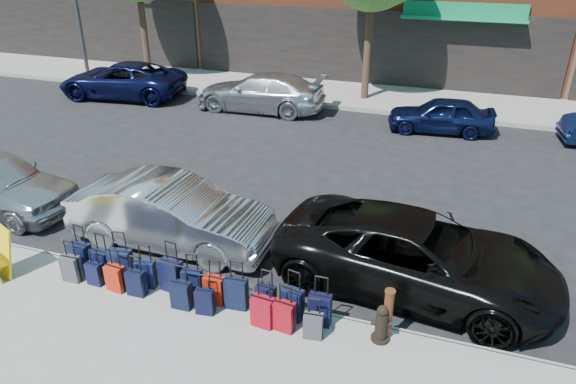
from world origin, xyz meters
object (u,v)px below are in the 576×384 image
(bollard, at_px, (388,313))
(car_near_1, at_px, (171,214))
(car_near_2, at_px, (416,254))
(car_far_2, at_px, (441,115))
(suitcase_front_5, at_px, (192,283))
(fire_hydrant, at_px, (381,324))
(car_far_1, at_px, (261,92))
(car_far_0, at_px, (122,80))

(bollard, distance_m, car_near_1, 5.38)
(car_near_2, relative_size, car_far_2, 1.50)
(suitcase_front_5, xyz_separation_m, fire_hydrant, (3.60, -0.06, 0.04))
(bollard, distance_m, car_far_1, 13.55)
(suitcase_front_5, bearing_deg, bollard, -5.47)
(bollard, bearing_deg, car_far_0, 139.04)
(car_near_1, height_order, car_far_1, car_near_1)
(bollard, height_order, car_far_0, car_far_0)
(car_near_2, relative_size, car_far_1, 1.07)
(car_near_2, bearing_deg, car_near_1, 97.08)
(suitcase_front_5, bearing_deg, car_far_2, 65.58)
(suitcase_front_5, relative_size, car_near_1, 0.20)
(bollard, height_order, car_near_1, car_near_1)
(car_near_1, xyz_separation_m, car_far_1, (-1.79, 9.97, -0.02))
(suitcase_front_5, relative_size, car_far_1, 0.18)
(suitcase_front_5, xyz_separation_m, car_far_1, (-3.21, 11.70, 0.31))
(bollard, xyz_separation_m, car_far_2, (0.11, 11.35, -0.03))
(car_far_0, distance_m, car_far_2, 13.35)
(car_near_1, distance_m, car_far_0, 12.72)
(fire_hydrant, xyz_separation_m, bollard, (0.08, 0.09, 0.18))
(suitcase_front_5, distance_m, bollard, 3.68)
(car_near_2, xyz_separation_m, car_far_1, (-7.15, 9.87, -0.02))
(bollard, distance_m, car_near_2, 1.81)
(car_far_0, bearing_deg, car_far_2, 82.99)
(bollard, bearing_deg, car_far_2, 89.42)
(fire_hydrant, distance_m, car_near_2, 1.94)
(bollard, bearing_deg, car_far_1, 120.57)
(car_far_2, bearing_deg, car_near_1, -34.07)
(fire_hydrant, relative_size, car_far_0, 0.13)
(car_far_1, relative_size, car_far_2, 1.40)
(car_near_1, relative_size, car_far_1, 0.90)
(car_near_2, height_order, car_far_0, car_near_2)
(car_near_1, bearing_deg, car_far_0, 39.59)
(fire_hydrant, relative_size, bollard, 0.72)
(car_far_0, bearing_deg, car_near_1, 33.27)
(car_far_2, bearing_deg, suitcase_front_5, -24.11)
(car_near_1, bearing_deg, car_near_2, -89.07)
(fire_hydrant, height_order, car_far_1, car_far_1)
(suitcase_front_5, bearing_deg, car_far_1, 99.35)
(car_far_0, bearing_deg, fire_hydrant, 42.21)
(bollard, xyz_separation_m, car_far_0, (-13.23, 11.48, 0.09))
(bollard, bearing_deg, car_near_1, 161.62)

